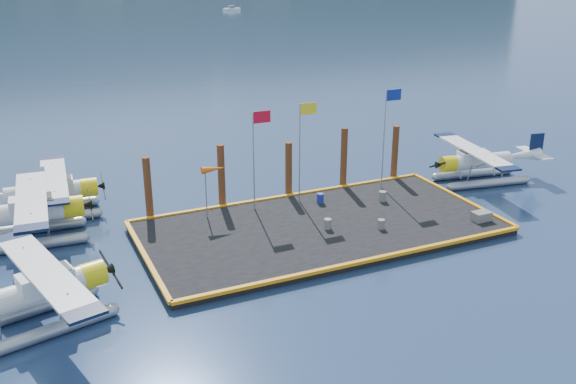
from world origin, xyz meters
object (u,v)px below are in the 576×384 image
(drum_2, at_px, (383,196))
(flagpole_yellow, at_px, (303,138))
(piling_0, at_px, (148,190))
(drum_5, at_px, (320,198))
(windsock, at_px, (213,170))
(seaplane_a, at_px, (38,295))
(seaplane_d, at_px, (477,163))
(flagpole_red, at_px, (257,145))
(piling_2, at_px, (289,171))
(flagpole_blue, at_px, (387,124))
(piling_4, at_px, (395,154))
(crate, at_px, (481,216))
(seaplane_b, at_px, (26,216))
(drum_1, at_px, (381,224))
(piling_1, at_px, (222,178))
(seaplane_c, at_px, (49,194))
(drum_3, at_px, (328,224))
(piling_3, at_px, (344,160))

(drum_2, distance_m, flagpole_yellow, 6.28)
(piling_0, bearing_deg, drum_5, -13.07)
(drum_5, bearing_deg, windsock, 173.59)
(seaplane_a, distance_m, piling_0, 11.54)
(seaplane_d, bearing_deg, seaplane_a, 112.24)
(seaplane_a, height_order, flagpole_red, flagpole_red)
(windsock, distance_m, piling_2, 5.90)
(flagpole_blue, relative_size, piling_4, 1.62)
(drum_2, xyz_separation_m, flagpole_yellow, (-4.55, 2.09, 3.79))
(flagpole_blue, bearing_deg, seaplane_d, -7.50)
(flagpole_red, bearing_deg, piling_0, 165.54)
(drum_2, relative_size, drum_5, 1.04)
(flagpole_yellow, bearing_deg, crate, -41.12)
(seaplane_b, relative_size, piling_2, 2.65)
(seaplane_b, distance_m, piling_0, 6.76)
(drum_1, relative_size, piling_1, 0.13)
(piling_0, height_order, piling_4, same)
(piling_0, bearing_deg, drum_1, -32.64)
(drum_2, bearing_deg, piling_4, 48.67)
(drum_2, bearing_deg, drum_5, 159.79)
(seaplane_c, relative_size, drum_3, 15.81)
(windsock, height_order, piling_0, piling_0)
(drum_2, height_order, piling_1, piling_1)
(seaplane_d, distance_m, piling_3, 9.48)
(seaplane_d, bearing_deg, drum_1, 123.10)
(seaplane_d, bearing_deg, windsock, 96.27)
(seaplane_b, height_order, drum_5, seaplane_b)
(piling_1, bearing_deg, windsock, -122.66)
(flagpole_red, bearing_deg, piling_4, 8.43)
(seaplane_d, xyz_separation_m, piling_3, (-9.11, 2.51, 0.76))
(piling_3, bearing_deg, piling_1, 180.00)
(drum_3, relative_size, piling_4, 0.15)
(drum_1, bearing_deg, drum_3, 155.53)
(drum_5, bearing_deg, drum_1, -75.28)
(flagpole_yellow, bearing_deg, piling_2, 97.21)
(piling_3, relative_size, piling_4, 1.07)
(flagpole_yellow, distance_m, piling_4, 8.35)
(flagpole_blue, bearing_deg, piling_4, 41.58)
(seaplane_c, bearing_deg, seaplane_a, -2.94)
(seaplane_a, relative_size, piling_2, 2.53)
(seaplane_a, distance_m, drum_5, 18.30)
(flagpole_yellow, relative_size, piling_4, 1.55)
(drum_1, height_order, piling_1, piling_1)
(seaplane_d, bearing_deg, seaplane_b, 94.13)
(piling_1, distance_m, piling_4, 12.50)
(drum_3, xyz_separation_m, flagpole_yellow, (0.55, 4.45, 3.82))
(piling_2, bearing_deg, seaplane_b, -179.93)
(drum_3, distance_m, piling_0, 10.63)
(drum_3, height_order, flagpole_red, flagpole_red)
(drum_5, bearing_deg, piling_2, 114.86)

